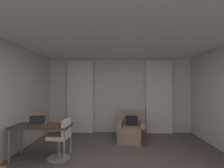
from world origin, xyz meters
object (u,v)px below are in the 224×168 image
desk (42,128)px  desk_chair (61,141)px  armchair (131,131)px  laptop (38,123)px

desk → desk_chair: (0.45, -0.05, -0.28)m
armchair → desk: 2.49m
desk → desk_chair: desk_chair is taller
laptop → desk: bearing=-14.1°
armchair → laptop: 2.58m
armchair → desk: size_ratio=0.71×
desk_chair → desk: bearing=173.7°
armchair → desk_chair: (-1.67, -1.30, 0.10)m
desk_chair → laptop: 0.67m
desk_chair → laptop: laptop is taller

